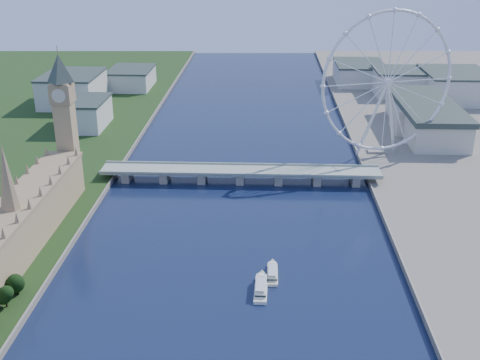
{
  "coord_description": "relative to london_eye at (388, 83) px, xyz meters",
  "views": [
    {
      "loc": [
        18.85,
        -141.23,
        180.03
      ],
      "look_at": [
        3.63,
        210.0,
        37.3
      ],
      "focal_mm": 45.0,
      "sensor_mm": 36.0,
      "label": 1
    }
  ],
  "objects": [
    {
      "name": "westminster_bridge",
      "position": [
        -119.98,
        -55.08,
        -60.89
      ],
      "size": [
        220.0,
        22.0,
        9.5
      ],
      "color": "gray",
      "rests_on": "ground"
    },
    {
      "name": "tour_boat_far",
      "position": [
        -95.5,
        -198.8,
        -67.52
      ],
      "size": [
        6.48,
        25.33,
        5.55
      ],
      "primitive_type": null,
      "rotation": [
        0.0,
        0.0,
        -0.0
      ],
      "color": "#EAE8C6",
      "rests_on": "ground"
    },
    {
      "name": "tour_boat_near",
      "position": [
        -101.91,
        -214.87,
        -67.52
      ],
      "size": [
        8.11,
        28.92,
        6.34
      ],
      "primitive_type": null,
      "rotation": [
        0.0,
        0.0,
        -0.03
      ],
      "color": "white",
      "rests_on": "ground"
    },
    {
      "name": "city_skyline",
      "position": [
        -80.75,
        205.0,
        -50.56
      ],
      "size": [
        505.0,
        280.0,
        32.0
      ],
      "color": "beige",
      "rests_on": "ground"
    },
    {
      "name": "big_ben",
      "position": [
        -247.98,
        -77.08,
        -0.95
      ],
      "size": [
        20.02,
        20.02,
        110.0
      ],
      "color": "tan",
      "rests_on": "ground"
    },
    {
      "name": "parliament_range",
      "position": [
        -247.98,
        -185.08,
        -49.04
      ],
      "size": [
        24.0,
        200.0,
        70.0
      ],
      "color": "tan",
      "rests_on": "ground"
    },
    {
      "name": "london_eye",
      "position": [
        0.0,
        0.0,
        0.0
      ],
      "size": [
        113.6,
        39.12,
        124.3
      ],
      "color": "silver",
      "rests_on": "ground"
    },
    {
      "name": "county_hall",
      "position": [
        55.02,
        74.92,
        -67.52
      ],
      "size": [
        54.0,
        144.0,
        35.0
      ],
      "primitive_type": null,
      "color": "beige",
      "rests_on": "ground"
    }
  ]
}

